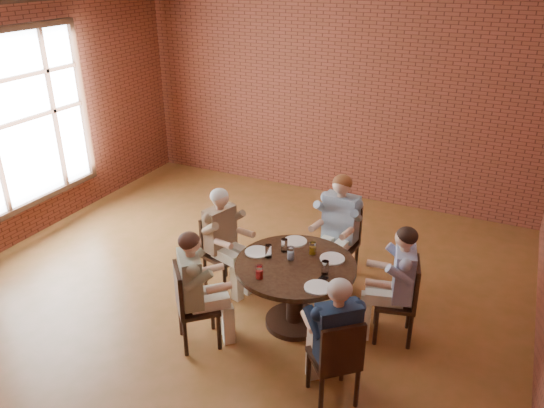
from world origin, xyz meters
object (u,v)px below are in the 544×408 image
at_px(diner_b, 338,229).
at_px(diner_c, 224,241).
at_px(dining_table, 295,282).
at_px(diner_e, 335,340).
at_px(chair_c, 220,249).
at_px(chair_b, 340,238).
at_px(diner_d, 197,290).
at_px(chair_e, 337,359).
at_px(chair_a, 403,297).
at_px(diner_a, 397,284).
at_px(chair_d, 190,303).
at_px(smartphone, 321,280).

height_order(diner_b, diner_c, diner_b).
relative_size(dining_table, diner_e, 0.99).
height_order(chair_c, diner_c, diner_c).
xyz_separation_m(dining_table, chair_c, (-1.09, 0.31, -0.04)).
relative_size(dining_table, chair_b, 1.33).
bearing_deg(diner_d, chair_e, -139.31).
distance_m(dining_table, chair_a, 1.10).
xyz_separation_m(chair_e, diner_e, (-0.05, 0.06, 0.14)).
relative_size(diner_a, chair_d, 1.41).
height_order(diner_e, smartphone, diner_e).
height_order(diner_b, chair_d, diner_b).
bearing_deg(chair_e, diner_b, -112.12).
xyz_separation_m(chair_a, diner_b, (-0.97, 0.79, 0.17)).
relative_size(chair_c, chair_e, 1.00).
relative_size(chair_a, chair_d, 1.00).
bearing_deg(chair_d, diner_e, -135.27).
bearing_deg(diner_a, diner_b, -146.14).
bearing_deg(diner_d, dining_table, -90.00).
distance_m(dining_table, diner_b, 1.07).
xyz_separation_m(diner_c, smartphone, (1.37, -0.47, 0.12)).
xyz_separation_m(chair_a, diner_d, (-1.82, -0.95, 0.14)).
bearing_deg(diner_e, dining_table, -90.00).
distance_m(chair_a, diner_d, 2.06).
relative_size(dining_table, diner_a, 0.98).
xyz_separation_m(chair_b, smartphone, (0.24, -1.32, 0.25)).
bearing_deg(diner_d, diner_c, -27.08).
xyz_separation_m(diner_d, chair_e, (1.52, -0.18, -0.14)).
bearing_deg(dining_table, diner_c, 164.17).
xyz_separation_m(chair_c, chair_d, (0.28, -1.05, 0.00)).
xyz_separation_m(diner_a, diner_c, (-2.01, 0.04, -0.00)).
height_order(chair_c, chair_d, chair_d).
bearing_deg(chair_a, dining_table, -90.00).
xyz_separation_m(diner_a, chair_e, (-0.23, -1.12, -0.14)).
bearing_deg(diner_d, chair_a, -104.70).
bearing_deg(chair_e, chair_a, -146.06).
relative_size(chair_b, diner_b, 0.70).
bearing_deg(diner_a, chair_b, -149.27).
bearing_deg(chair_e, diner_d, -48.11).
relative_size(chair_a, chair_c, 1.00).
bearing_deg(diner_d, diner_a, -104.18).
relative_size(diner_b, chair_d, 1.48).
distance_m(diner_b, chair_e, 2.05).
xyz_separation_m(chair_a, diner_e, (-0.35, -1.08, 0.13)).
distance_m(diner_a, chair_b, 1.26).
distance_m(dining_table, chair_d, 1.10).
distance_m(diner_a, smartphone, 0.78).
relative_size(dining_table, chair_c, 1.39).
xyz_separation_m(diner_c, chair_d, (0.21, -1.03, -0.14)).
xyz_separation_m(chair_d, diner_d, (0.06, 0.05, 0.14)).
height_order(dining_table, chair_b, chair_b).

